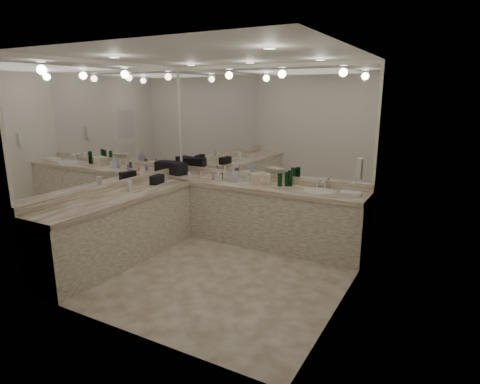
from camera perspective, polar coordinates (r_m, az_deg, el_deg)
The scene contains 37 objects.
floor at distance 5.17m, azimuth -3.70°, elevation -11.25°, with size 3.20×3.20×0.00m, color beige.
ceiling at distance 4.70m, azimuth -4.22°, elevation 18.83°, with size 3.20×3.20×0.00m, color white.
wall_back at distance 6.06m, azimuth 3.77°, elevation 5.39°, with size 3.20×0.02×2.60m, color silver.
wall_left at distance 5.78m, azimuth -17.46°, elevation 4.36°, with size 0.02×3.00×2.60m, color silver.
wall_right at distance 4.14m, azimuth 15.05°, elevation 0.95°, with size 0.02×3.00×2.60m, color silver.
vanity_back_base at distance 5.99m, azimuth 2.41°, elevation -3.34°, with size 3.20×0.60×0.84m, color silver.
vanity_back_top at distance 5.87m, azimuth 2.42°, elevation 0.84°, with size 3.20×0.64×0.06m, color beige.
vanity_left_base at distance 5.57m, azimuth -16.87°, elevation -5.28°, with size 0.60×2.40×0.84m, color silver.
vanity_left_top at distance 5.44m, azimuth -17.13°, elevation -0.81°, with size 0.64×2.42×0.06m, color beige.
backsplash_back at distance 6.10m, azimuth 3.64°, elevation 2.11°, with size 3.20×0.04×0.10m, color beige.
backsplash_left at distance 5.83m, azimuth -17.08°, elevation 0.95°, with size 0.04×3.00×0.10m, color beige.
mirror_back at distance 6.00m, azimuth 3.79°, elevation 9.86°, with size 3.12×0.01×1.55m, color white.
mirror_left at distance 5.71m, azimuth -17.72°, elevation 9.05°, with size 0.01×2.92×1.55m, color white.
sink at distance 5.52m, azimuth 11.32°, elevation 0.03°, with size 0.44×0.44×0.03m, color white.
faucet at distance 5.70m, azimuth 12.00°, elevation 1.20°, with size 0.24×0.16×0.14m, color silver.
wall_phone at distance 4.81m, azimuth 16.62°, elevation 3.21°, with size 0.06×0.10×0.24m, color white.
door at distance 3.74m, azimuth 12.73°, elevation -4.25°, with size 0.02×0.82×2.10m, color white.
black_toiletry_bag at distance 6.64m, azimuth -9.08°, elevation 3.34°, with size 0.34×0.21×0.19m, color black.
black_bag_spill at distance 6.00m, azimuth -11.72°, elevation 1.80°, with size 0.11×0.24×0.13m, color black.
cream_cosmetic_case at distance 5.85m, azimuth 2.97°, elevation 1.89°, with size 0.27×0.17×0.16m, color beige.
hand_towel at distance 5.41m, azimuth 15.44°, elevation -0.20°, with size 0.26×0.18×0.04m, color white.
lotion_left at distance 5.59m, azimuth -15.44°, elevation 0.85°, with size 0.07×0.07×0.16m, color white.
soap_bottle_a at distance 6.16m, azimuth -2.12°, elevation 2.70°, with size 0.08×0.08×0.20m, color beige.
soap_bottle_b at distance 5.98m, azimuth -1.02°, elevation 2.48°, with size 0.10×0.10×0.22m, color #B0B0CF.
soap_bottle_c at distance 5.81m, azimuth 3.28°, elevation 1.84°, with size 0.13×0.13×0.17m, color #E5B479.
green_bottle_0 at distance 5.78m, azimuth 7.14°, elevation 1.97°, with size 0.07×0.07×0.22m, color #10451E.
green_bottle_1 at distance 5.74m, azimuth 5.70°, elevation 1.76°, with size 0.07×0.07×0.19m, color #10451E.
green_bottle_2 at distance 5.78m, azimuth 6.70°, elevation 1.87°, with size 0.07×0.07×0.20m, color #10451E.
amenity_bottle_0 at distance 6.22m, azimuth -2.26°, elevation 2.35°, with size 0.06×0.06×0.10m, color #3F3F4C.
amenity_bottle_1 at distance 5.98m, azimuth 1.26°, elevation 1.82°, with size 0.04×0.04×0.08m, color white.
amenity_bottle_2 at distance 6.11m, azimuth 0.79°, elevation 2.19°, with size 0.07×0.07×0.11m, color silver.
amenity_bottle_3 at distance 6.52m, azimuth -7.25°, elevation 2.63°, with size 0.05×0.05×0.06m, color silver.
amenity_bottle_4 at distance 6.14m, azimuth -3.83°, elevation 2.10°, with size 0.04×0.04×0.09m, color #9966B2.
amenity_bottle_5 at distance 5.84m, azimuth 3.25°, elevation 1.78°, with size 0.04×0.04×0.14m, color white.
amenity_bottle_6 at distance 6.26m, azimuth -5.56°, elevation 2.36°, with size 0.04×0.04×0.10m, color #E0B28C.
amenity_bottle_7 at distance 6.40m, azimuth -5.58°, elevation 2.61°, with size 0.05×0.05×0.10m, color #9966B2.
amenity_bottle_8 at distance 6.25m, azimuth -3.11°, elevation 2.39°, with size 0.04×0.04×0.10m, color white.
Camera 1 is at (2.54, -3.93, 2.19)m, focal length 30.00 mm.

